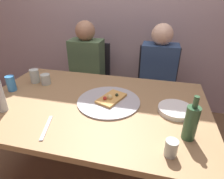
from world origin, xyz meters
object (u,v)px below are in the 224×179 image
(pizza_tray, at_px, (109,101))
(tumbler_near, at_px, (171,148))
(wine_bottle, at_px, (191,122))
(wine_glass, at_px, (35,76))
(pizza_slice_last, at_px, (111,98))
(plate_stack, at_px, (176,110))
(chair_right, at_px, (156,83))
(soda_can, at_px, (11,83))
(chair_left, at_px, (90,77))
(tumbler_far, at_px, (46,79))
(guest_in_sweater, at_px, (85,71))
(table_knife, at_px, (47,127))
(guest_in_beanie, at_px, (157,78))
(dining_table, at_px, (93,111))

(pizza_tray, relative_size, tumbler_near, 5.10)
(wine_bottle, relative_size, wine_glass, 2.21)
(pizza_slice_last, relative_size, plate_stack, 1.11)
(wine_glass, height_order, chair_right, chair_right)
(wine_glass, bearing_deg, tumbler_near, -27.39)
(soda_can, bearing_deg, chair_right, 38.09)
(tumbler_near, height_order, plate_stack, tumbler_near)
(soda_can, relative_size, chair_left, 0.14)
(tumbler_far, xyz_separation_m, guest_in_sweater, (0.13, 0.55, -0.13))
(wine_glass, distance_m, table_knife, 0.68)
(table_knife, distance_m, chair_right, 1.39)
(tumbler_far, relative_size, table_knife, 0.39)
(tumbler_near, distance_m, table_knife, 0.69)
(pizza_tray, distance_m, chair_left, 1.01)
(pizza_tray, bearing_deg, guest_in_sweater, 122.96)
(soda_can, height_order, chair_left, chair_left)
(guest_in_beanie, bearing_deg, pizza_slice_last, 65.78)
(tumbler_near, xyz_separation_m, soda_can, (-1.20, 0.40, 0.02))
(pizza_tray, distance_m, tumbler_far, 0.61)
(plate_stack, bearing_deg, guest_in_beanie, 99.94)
(pizza_tray, xyz_separation_m, chair_right, (0.33, 0.87, -0.23))
(pizza_slice_last, relative_size, chair_right, 0.28)
(tumbler_far, bearing_deg, dining_table, -22.10)
(chair_right, bearing_deg, tumbler_far, 37.54)
(pizza_tray, height_order, wine_glass, wine_glass)
(pizza_slice_last, distance_m, chair_right, 0.94)
(table_knife, relative_size, chair_left, 0.24)
(dining_table, xyz_separation_m, pizza_tray, (0.11, 0.03, 0.08))
(dining_table, distance_m, wine_glass, 0.64)
(pizza_tray, height_order, guest_in_beanie, guest_in_beanie)
(soda_can, bearing_deg, plate_stack, -0.33)
(guest_in_beanie, bearing_deg, chair_right, -90.00)
(pizza_slice_last, height_order, chair_right, chair_right)
(wine_bottle, bearing_deg, tumbler_far, 159.20)
(guest_in_beanie, bearing_deg, guest_in_sweater, 0.00)
(pizza_tray, bearing_deg, chair_right, 69.31)
(wine_bottle, height_order, chair_right, wine_bottle)
(soda_can, distance_m, plate_stack, 1.25)
(pizza_slice_last, bearing_deg, guest_in_sweater, 124.40)
(wine_bottle, xyz_separation_m, chair_right, (-0.18, 1.12, -0.32))
(table_knife, bearing_deg, chair_left, 172.85)
(dining_table, xyz_separation_m, wine_bottle, (0.62, -0.22, 0.17))
(dining_table, distance_m, soda_can, 0.69)
(plate_stack, height_order, guest_in_sweater, guest_in_sweater)
(dining_table, relative_size, wine_bottle, 6.25)
(dining_table, bearing_deg, tumbler_far, 157.90)
(tumbler_far, height_order, plate_stack, tumbler_far)
(tumbler_far, bearing_deg, guest_in_sweater, 77.10)
(wine_bottle, distance_m, wine_glass, 1.28)
(soda_can, bearing_deg, wine_bottle, -10.83)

